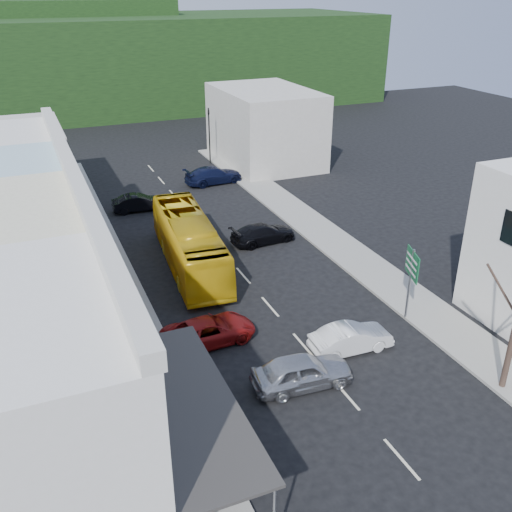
{
  "coord_description": "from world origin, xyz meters",
  "views": [
    {
      "loc": [
        -11.14,
        -20.51,
        16.0
      ],
      "look_at": [
        0.0,
        6.0,
        2.2
      ],
      "focal_mm": 40.0,
      "sensor_mm": 36.0,
      "label": 1
    }
  ],
  "objects_px": {
    "car_silver": "(302,373)",
    "car_red": "(209,330)",
    "car_white": "(351,338)",
    "direction_sign": "(409,285)",
    "bus": "(189,243)",
    "pedestrian_left": "(131,358)",
    "traffic_signal": "(209,136)"
  },
  "relations": [
    {
      "from": "car_silver",
      "to": "traffic_signal",
      "type": "relative_size",
      "value": 0.82
    },
    {
      "from": "car_silver",
      "to": "pedestrian_left",
      "type": "height_order",
      "value": "pedestrian_left"
    },
    {
      "from": "pedestrian_left",
      "to": "traffic_signal",
      "type": "relative_size",
      "value": 0.32
    },
    {
      "from": "bus",
      "to": "car_silver",
      "type": "bearing_deg",
      "value": -80.39
    },
    {
      "from": "car_red",
      "to": "direction_sign",
      "type": "height_order",
      "value": "direction_sign"
    },
    {
      "from": "traffic_signal",
      "to": "bus",
      "type": "bearing_deg",
      "value": 92.38
    },
    {
      "from": "bus",
      "to": "car_white",
      "type": "height_order",
      "value": "bus"
    },
    {
      "from": "car_silver",
      "to": "car_red",
      "type": "distance_m",
      "value": 5.48
    },
    {
      "from": "car_red",
      "to": "traffic_signal",
      "type": "bearing_deg",
      "value": -22.75
    },
    {
      "from": "direction_sign",
      "to": "bus",
      "type": "bearing_deg",
      "value": 148.32
    },
    {
      "from": "car_silver",
      "to": "car_red",
      "type": "relative_size",
      "value": 0.96
    },
    {
      "from": "car_white",
      "to": "pedestrian_left",
      "type": "relative_size",
      "value": 2.59
    },
    {
      "from": "bus",
      "to": "car_red",
      "type": "height_order",
      "value": "bus"
    },
    {
      "from": "direction_sign",
      "to": "pedestrian_left",
      "type": "bearing_deg",
      "value": -164.32
    },
    {
      "from": "bus",
      "to": "car_red",
      "type": "xyz_separation_m",
      "value": [
        -1.57,
        -8.4,
        -0.85
      ]
    },
    {
      "from": "pedestrian_left",
      "to": "traffic_signal",
      "type": "bearing_deg",
      "value": -36.79
    },
    {
      "from": "bus",
      "to": "traffic_signal",
      "type": "bearing_deg",
      "value": 73.15
    },
    {
      "from": "direction_sign",
      "to": "car_white",
      "type": "bearing_deg",
      "value": -143.9
    },
    {
      "from": "car_red",
      "to": "car_silver",
      "type": "bearing_deg",
      "value": -155.17
    },
    {
      "from": "bus",
      "to": "direction_sign",
      "type": "distance_m",
      "value": 13.51
    },
    {
      "from": "car_white",
      "to": "bus",
      "type": "bearing_deg",
      "value": 22.66
    },
    {
      "from": "pedestrian_left",
      "to": "traffic_signal",
      "type": "height_order",
      "value": "traffic_signal"
    },
    {
      "from": "pedestrian_left",
      "to": "car_silver",
      "type": "bearing_deg",
      "value": -130.1
    },
    {
      "from": "car_silver",
      "to": "pedestrian_left",
      "type": "relative_size",
      "value": 2.59
    },
    {
      "from": "bus",
      "to": "car_red",
      "type": "distance_m",
      "value": 8.59
    },
    {
      "from": "car_white",
      "to": "direction_sign",
      "type": "bearing_deg",
      "value": -70.74
    },
    {
      "from": "car_white",
      "to": "car_red",
      "type": "height_order",
      "value": "same"
    },
    {
      "from": "car_white",
      "to": "car_red",
      "type": "xyz_separation_m",
      "value": [
        -6.03,
        3.3,
        0.0
      ]
    },
    {
      "from": "car_red",
      "to": "direction_sign",
      "type": "distance_m",
      "value": 10.47
    },
    {
      "from": "car_red",
      "to": "traffic_signal",
      "type": "distance_m",
      "value": 31.03
    },
    {
      "from": "direction_sign",
      "to": "car_silver",
      "type": "bearing_deg",
      "value": -140.96
    },
    {
      "from": "bus",
      "to": "direction_sign",
      "type": "height_order",
      "value": "direction_sign"
    }
  ]
}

